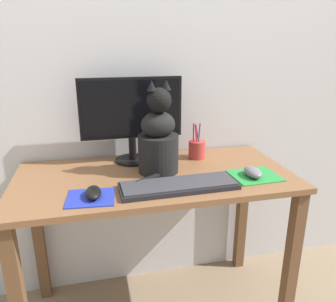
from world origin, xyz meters
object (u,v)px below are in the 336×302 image
at_px(monitor, 131,115).
at_px(pen_cup, 197,149).
at_px(computer_mouse_left, 93,193).
at_px(computer_mouse_right, 253,172).
at_px(keyboard, 179,185).
at_px(cat, 158,139).

relative_size(monitor, pen_cup, 2.71).
height_order(computer_mouse_left, computer_mouse_right, computer_mouse_right).
bearing_deg(keyboard, computer_mouse_left, -179.67).
relative_size(keyboard, cat, 1.17).
distance_m(cat, pen_cup, 0.28).
bearing_deg(cat, computer_mouse_right, -34.37).
relative_size(keyboard, pen_cup, 2.67).
distance_m(keyboard, pen_cup, 0.37).
relative_size(computer_mouse_right, pen_cup, 0.63).
bearing_deg(pen_cup, cat, -148.59).
xyz_separation_m(computer_mouse_right, cat, (-0.37, 0.16, 0.13)).
relative_size(computer_mouse_right, cat, 0.28).
xyz_separation_m(cat, pen_cup, (0.22, 0.13, -0.10)).
relative_size(keyboard, computer_mouse_left, 4.31).
distance_m(monitor, computer_mouse_right, 0.60).
height_order(computer_mouse_left, cat, cat).
bearing_deg(computer_mouse_right, keyboard, -174.23).
bearing_deg(pen_cup, monitor, 175.01).
xyz_separation_m(keyboard, computer_mouse_left, (-0.33, -0.01, 0.01)).
xyz_separation_m(monitor, pen_cup, (0.31, -0.03, -0.18)).
bearing_deg(computer_mouse_left, keyboard, 1.64).
bearing_deg(monitor, keyboard, -68.94).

